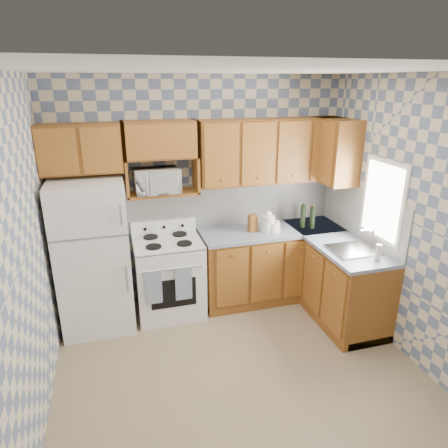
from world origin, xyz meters
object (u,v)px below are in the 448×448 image
(refrigerator, at_px, (94,256))
(electric_kettle, at_px, (268,224))
(stove_body, at_px, (169,278))
(microwave, at_px, (157,181))

(refrigerator, distance_m, electric_kettle, 2.01)
(refrigerator, bearing_deg, stove_body, 1.78)
(stove_body, bearing_deg, microwave, 114.32)
(microwave, height_order, electric_kettle, microwave)
(stove_body, bearing_deg, refrigerator, -178.22)
(refrigerator, distance_m, stove_body, 0.89)
(refrigerator, bearing_deg, microwave, 12.65)
(refrigerator, relative_size, stove_body, 1.87)
(stove_body, xyz_separation_m, electric_kettle, (1.20, -0.05, 0.57))
(stove_body, xyz_separation_m, microwave, (-0.06, 0.14, 1.13))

